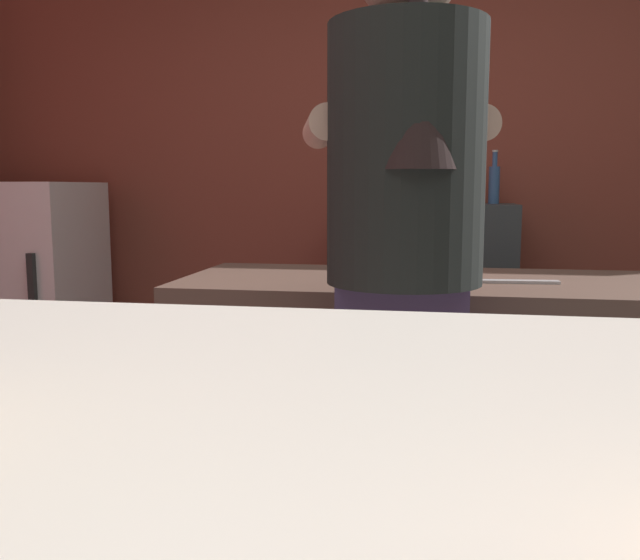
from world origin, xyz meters
The scene contains 11 objects.
wall_back centered at (0.00, 2.20, 1.35)m, with size 5.20×0.10×2.70m, color brown.
prep_counter centered at (0.35, 0.62, 0.45)m, with size 2.10×0.60×0.90m, color #4E372F.
back_shelf centered at (-0.02, 1.92, 0.54)m, with size 0.80×0.36×1.08m, color #333A3D.
mini_fridge centered at (-2.01, 1.75, 0.59)m, with size 0.67×0.58×1.18m.
bartender centered at (-0.05, 0.17, 0.99)m, with size 0.48×0.55×1.72m.
mixing_bowl centered at (0.04, 0.63, 0.92)m, with size 0.19×0.19×0.05m, color #C4482A.
chefs_knife centered at (0.23, 0.57, 0.90)m, with size 0.24×0.03×0.01m, color silver.
bottle_soy centered at (-0.26, 1.86, 1.15)m, with size 0.06×0.06×0.19m.
bottle_hot_sauce centered at (0.10, 1.84, 1.15)m, with size 0.07×0.07×0.20m.
bottle_vinegar centered at (-0.07, 1.96, 1.17)m, with size 0.06×0.06×0.23m.
bottle_olive_oil centered at (0.28, 2.00, 1.18)m, with size 0.05×0.05×0.25m.
Camera 1 is at (0.02, -1.33, 1.15)m, focal length 38.42 mm.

